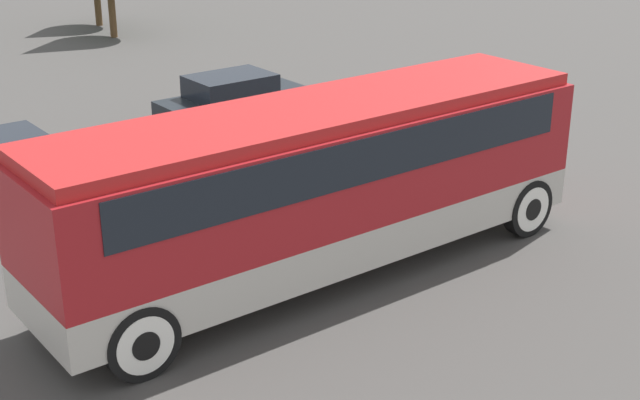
{
  "coord_description": "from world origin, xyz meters",
  "views": [
    {
      "loc": [
        -8.77,
        -11.4,
        7.12
      ],
      "look_at": [
        0.0,
        0.0,
        1.41
      ],
      "focal_mm": 50.0,
      "sensor_mm": 36.0,
      "label": 1
    }
  ],
  "objects": [
    {
      "name": "parked_car_near",
      "position": [
        -0.6,
        4.65,
        0.71
      ],
      "size": [
        4.61,
        1.81,
        1.42
      ],
      "color": "maroon",
      "rests_on": "ground_plane"
    },
    {
      "name": "parked_car_mid",
      "position": [
        3.7,
        8.62,
        0.71
      ],
      "size": [
        4.25,
        1.81,
        1.43
      ],
      "color": "black",
      "rests_on": "ground_plane"
    },
    {
      "name": "ground_plane",
      "position": [
        0.0,
        0.0,
        0.0
      ],
      "size": [
        120.0,
        120.0,
        0.0
      ],
      "primitive_type": "plane",
      "color": "#423F3D"
    },
    {
      "name": "tour_bus",
      "position": [
        0.1,
        -0.0,
        1.89
      ],
      "size": [
        10.37,
        2.57,
        3.13
      ],
      "color": "#B7B2A8",
      "rests_on": "ground_plane"
    }
  ]
}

